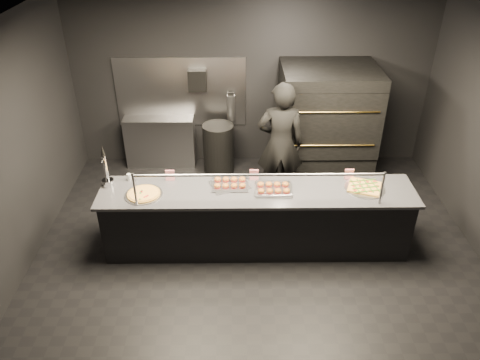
{
  "coord_description": "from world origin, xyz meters",
  "views": [
    {
      "loc": [
        -0.28,
        -5.05,
        4.23
      ],
      "look_at": [
        -0.22,
        0.2,
        0.96
      ],
      "focal_mm": 35.0,
      "sensor_mm": 36.0,
      "label": 1
    }
  ],
  "objects_px": {
    "round_pizza": "(144,194)",
    "trash_bin": "(218,149)",
    "service_counter": "(257,219)",
    "slider_tray_b": "(273,188)",
    "towel_dispenser": "(197,80)",
    "pizza_oven": "(326,124)",
    "square_pizza": "(365,187)",
    "beer_tap": "(107,174)",
    "slider_tray_a": "(230,183)",
    "worker": "(280,144)",
    "fire_extinguisher": "(231,107)",
    "prep_shelf": "(160,142)"
  },
  "relations": [
    {
      "from": "pizza_oven",
      "to": "slider_tray_a",
      "type": "height_order",
      "value": "pizza_oven"
    },
    {
      "from": "slider_tray_b",
      "to": "pizza_oven",
      "type": "bearing_deg",
      "value": 62.39
    },
    {
      "from": "pizza_oven",
      "to": "beer_tap",
      "type": "xyz_separation_m",
      "value": [
        -3.15,
        -1.75,
        0.12
      ]
    },
    {
      "from": "towel_dispenser",
      "to": "square_pizza",
      "type": "height_order",
      "value": "towel_dispenser"
    },
    {
      "from": "fire_extinguisher",
      "to": "trash_bin",
      "type": "distance_m",
      "value": 0.74
    },
    {
      "from": "worker",
      "to": "slider_tray_a",
      "type": "bearing_deg",
      "value": 56.45
    },
    {
      "from": "round_pizza",
      "to": "service_counter",
      "type": "bearing_deg",
      "value": 3.3
    },
    {
      "from": "beer_tap",
      "to": "slider_tray_b",
      "type": "xyz_separation_m",
      "value": [
        2.16,
        -0.14,
        -0.14
      ]
    },
    {
      "from": "beer_tap",
      "to": "trash_bin",
      "type": "relative_size",
      "value": 0.68
    },
    {
      "from": "pizza_oven",
      "to": "fire_extinguisher",
      "type": "xyz_separation_m",
      "value": [
        -1.55,
        0.5,
        0.09
      ]
    },
    {
      "from": "trash_bin",
      "to": "towel_dispenser",
      "type": "bearing_deg",
      "value": 135.11
    },
    {
      "from": "fire_extinguisher",
      "to": "square_pizza",
      "type": "height_order",
      "value": "fire_extinguisher"
    },
    {
      "from": "fire_extinguisher",
      "to": "slider_tray_a",
      "type": "relative_size",
      "value": 0.9
    },
    {
      "from": "slider_tray_a",
      "to": "slider_tray_b",
      "type": "xyz_separation_m",
      "value": [
        0.56,
        -0.13,
        -0.0
      ]
    },
    {
      "from": "service_counter",
      "to": "slider_tray_b",
      "type": "distance_m",
      "value": 0.53
    },
    {
      "from": "round_pizza",
      "to": "trash_bin",
      "type": "distance_m",
      "value": 2.37
    },
    {
      "from": "slider_tray_a",
      "to": "trash_bin",
      "type": "distance_m",
      "value": 2.01
    },
    {
      "from": "round_pizza",
      "to": "square_pizza",
      "type": "xyz_separation_m",
      "value": [
        2.85,
        0.12,
        0.0
      ]
    },
    {
      "from": "worker",
      "to": "square_pizza",
      "type": "bearing_deg",
      "value": 132.26
    },
    {
      "from": "pizza_oven",
      "to": "beer_tap",
      "type": "relative_size",
      "value": 3.22
    },
    {
      "from": "service_counter",
      "to": "slider_tray_a",
      "type": "distance_m",
      "value": 0.62
    },
    {
      "from": "fire_extinguisher",
      "to": "round_pizza",
      "type": "xyz_separation_m",
      "value": [
        -1.1,
        -2.48,
        -0.12
      ]
    },
    {
      "from": "round_pizza",
      "to": "slider_tray_a",
      "type": "bearing_deg",
      "value": 11.23
    },
    {
      "from": "pizza_oven",
      "to": "slider_tray_b",
      "type": "bearing_deg",
      "value": -117.61
    },
    {
      "from": "pizza_oven",
      "to": "square_pizza",
      "type": "bearing_deg",
      "value": -83.87
    },
    {
      "from": "towel_dispenser",
      "to": "trash_bin",
      "type": "bearing_deg",
      "value": -44.89
    },
    {
      "from": "prep_shelf",
      "to": "pizza_oven",
      "type": "bearing_deg",
      "value": -8.54
    },
    {
      "from": "fire_extinguisher",
      "to": "beer_tap",
      "type": "bearing_deg",
      "value": -125.41
    },
    {
      "from": "slider_tray_a",
      "to": "square_pizza",
      "type": "bearing_deg",
      "value": -3.12
    },
    {
      "from": "round_pizza",
      "to": "slider_tray_b",
      "type": "height_order",
      "value": "slider_tray_b"
    },
    {
      "from": "round_pizza",
      "to": "square_pizza",
      "type": "relative_size",
      "value": 0.93
    },
    {
      "from": "towel_dispenser",
      "to": "worker",
      "type": "relative_size",
      "value": 0.18
    },
    {
      "from": "service_counter",
      "to": "towel_dispenser",
      "type": "height_order",
      "value": "towel_dispenser"
    },
    {
      "from": "service_counter",
      "to": "fire_extinguisher",
      "type": "relative_size",
      "value": 8.12
    },
    {
      "from": "beer_tap",
      "to": "trash_bin",
      "type": "xyz_separation_m",
      "value": [
        1.38,
        1.91,
        -0.65
      ]
    },
    {
      "from": "square_pizza",
      "to": "trash_bin",
      "type": "bearing_deg",
      "value": 134.23
    },
    {
      "from": "towel_dispenser",
      "to": "fire_extinguisher",
      "type": "relative_size",
      "value": 0.69
    },
    {
      "from": "trash_bin",
      "to": "square_pizza",
      "type": "bearing_deg",
      "value": -45.77
    },
    {
      "from": "slider_tray_b",
      "to": "worker",
      "type": "bearing_deg",
      "value": 81.06
    },
    {
      "from": "pizza_oven",
      "to": "slider_tray_b",
      "type": "relative_size",
      "value": 3.78
    },
    {
      "from": "round_pizza",
      "to": "slider_tray_b",
      "type": "xyz_separation_m",
      "value": [
        1.66,
        0.09,
        0.01
      ]
    },
    {
      "from": "prep_shelf",
      "to": "slider_tray_a",
      "type": "bearing_deg",
      "value": -60.32
    },
    {
      "from": "fire_extinguisher",
      "to": "towel_dispenser",
      "type": "bearing_deg",
      "value": -178.96
    },
    {
      "from": "fire_extinguisher",
      "to": "slider_tray_b",
      "type": "distance_m",
      "value": 2.46
    },
    {
      "from": "towel_dispenser",
      "to": "slider_tray_a",
      "type": "distance_m",
      "value": 2.4
    },
    {
      "from": "towel_dispenser",
      "to": "beer_tap",
      "type": "distance_m",
      "value": 2.52
    },
    {
      "from": "slider_tray_b",
      "to": "square_pizza",
      "type": "xyz_separation_m",
      "value": [
        1.19,
        0.03,
        -0.01
      ]
    },
    {
      "from": "round_pizza",
      "to": "slider_tray_a",
      "type": "xyz_separation_m",
      "value": [
        1.1,
        0.22,
        0.01
      ]
    },
    {
      "from": "pizza_oven",
      "to": "worker",
      "type": "height_order",
      "value": "worker"
    },
    {
      "from": "pizza_oven",
      "to": "square_pizza",
      "type": "distance_m",
      "value": 1.87
    }
  ]
}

